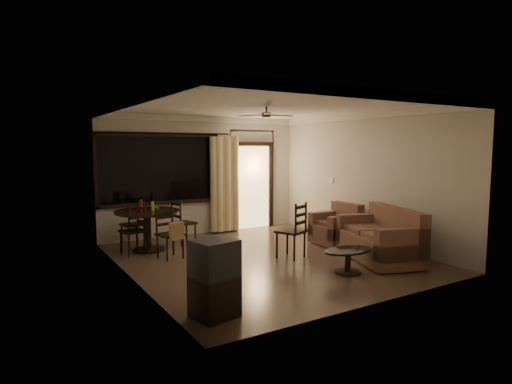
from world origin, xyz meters
TOP-DOWN VIEW (x-y plane):
  - ground at (0.00, 0.00)m, footprint 5.50×5.50m
  - room_shell at (0.59, 1.77)m, footprint 5.50×6.70m
  - dining_table at (-1.70, 1.74)m, footprint 1.29×1.29m
  - dining_chair_west at (-2.04, 1.58)m, footprint 0.49×0.49m
  - dining_chair_east at (-0.88, 1.90)m, footprint 0.49×0.49m
  - dining_chair_south at (-1.54, 0.89)m, footprint 0.49×0.54m
  - dining_chair_north at (-1.85, 2.29)m, footprint 0.49×0.49m
  - tv_cabinet at (-2.05, -2.03)m, footprint 0.58×0.54m
  - sofa at (1.75, -1.22)m, footprint 1.45×1.96m
  - armchair at (1.94, 0.19)m, footprint 0.86×0.86m
  - coffee_table at (0.63, -1.52)m, footprint 0.90×0.54m
  - side_chair at (0.41, -0.24)m, footprint 0.61×0.61m

SIDE VIEW (x-z plane):
  - ground at x=0.00m, z-range 0.00..0.00m
  - coffee_table at x=0.63m, z-range 0.07..0.46m
  - dining_chair_west at x=-2.04m, z-range -0.19..0.76m
  - dining_chair_east at x=-0.88m, z-range -0.19..0.76m
  - dining_chair_north at x=-1.85m, z-range -0.19..0.76m
  - dining_chair_south at x=-1.54m, z-range -0.17..0.78m
  - side_chair at x=0.41m, z-range -0.21..0.84m
  - armchair at x=1.94m, z-range -0.07..0.78m
  - sofa at x=1.75m, z-range -0.09..0.84m
  - tv_cabinet at x=-2.05m, z-range 0.00..0.96m
  - dining_table at x=-1.70m, z-range 0.12..1.15m
  - room_shell at x=0.59m, z-range -0.92..4.58m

